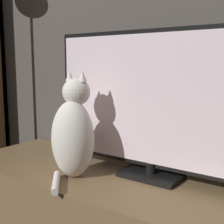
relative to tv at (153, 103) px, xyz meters
The scene contains 3 objects.
tv_stand 0.58m from the tv, 160.55° to the right, with size 1.38×0.54×0.44m.
tv is the anchor object (origin of this frame).
cat 0.35m from the tv, 147.42° to the right, with size 0.21×0.30×0.45m.
Camera 1 is at (0.81, -0.14, 0.92)m, focal length 50.00 mm.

